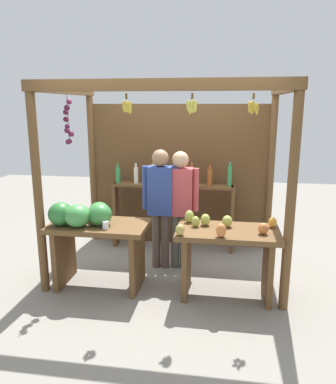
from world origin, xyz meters
name	(u,v)px	position (x,y,z in m)	size (l,w,h in m)	color
ground_plane	(170,266)	(0.00, 0.00, 0.00)	(12.00, 12.00, 0.00)	gray
market_stall	(174,160)	(0.00, 0.40, 1.40)	(2.85, 1.88, 2.40)	brown
fruit_counter_left	(92,230)	(-0.83, -0.70, 0.72)	(1.18, 0.65, 1.06)	brown
fruit_counter_right	(226,247)	(0.74, -0.66, 0.58)	(1.15, 0.65, 0.94)	brown
bottle_shelf_unit	(173,198)	(-0.06, 0.66, 0.80)	(1.83, 0.22, 1.36)	brown
vendor_man	(160,199)	(-0.12, -0.04, 0.96)	(0.48, 0.22, 1.60)	brown
vendor_woman	(180,200)	(0.13, -0.01, 0.94)	(0.48, 0.21, 1.58)	#52514B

